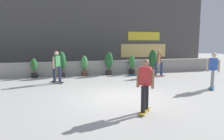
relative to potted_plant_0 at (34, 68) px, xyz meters
The scene contains 14 objects.
ground_plane 6.77m from the potted_plant_0, 55.36° to the right, with size 48.00×48.00×0.00m, color #B2AFA8.
planter_wall 3.86m from the potted_plant_0, ahead, with size 18.00×0.40×0.90m, color gray.
building_backdrop 6.44m from the potted_plant_0, 49.19° to the left, with size 20.00×2.08×6.50m.
potted_plant_0 is the anchor object (origin of this frame).
potted_plant_1 1.65m from the potted_plant_0, ahead, with size 0.55×0.55×1.59m.
potted_plant_2 3.04m from the potted_plant_0, ahead, with size 0.41×0.41×1.29m.
potted_plant_3 4.65m from the potted_plant_0, ahead, with size 0.52×0.52×1.52m.
potted_plant_4 6.22m from the potted_plant_0, ahead, with size 0.40×0.40×1.27m.
potted_plant_5 7.77m from the potted_plant_0, ahead, with size 0.57×0.57×1.61m.
skater_by_wall_right 9.86m from the potted_plant_0, 31.64° to the right, with size 0.68×0.73×1.70m.
skater_far_left 7.66m from the potted_plant_0, 10.11° to the right, with size 0.82×0.53×1.70m.
skater_far_right 8.53m from the potted_plant_0, 61.88° to the right, with size 0.65×0.75×1.70m.
skater_foreground 2.42m from the potted_plant_0, 55.77° to the right, with size 0.75×0.66×1.70m.
skateboard_near_camera 6.19m from the potted_plant_0, ahead, with size 0.81×0.23×0.08m.
Camera 1 is at (-2.40, -8.00, 2.27)m, focal length 34.39 mm.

